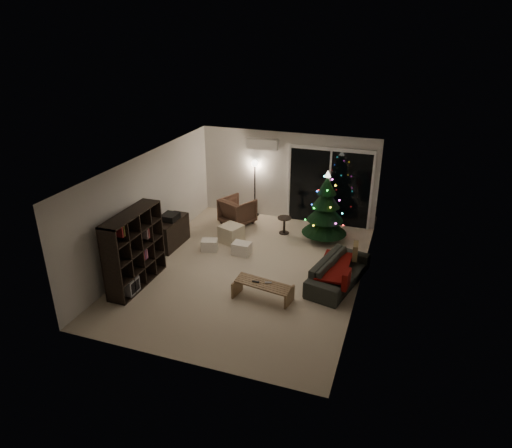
{
  "coord_description": "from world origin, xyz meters",
  "views": [
    {
      "loc": [
        3.18,
        -8.55,
        5.22
      ],
      "look_at": [
        0.1,
        0.3,
        1.05
      ],
      "focal_mm": 32.0,
      "sensor_mm": 36.0,
      "label": 1
    }
  ],
  "objects_px": {
    "coffee_table": "(263,291)",
    "armchair": "(237,211)",
    "christmas_tree": "(326,206)",
    "media_cabinet": "(172,233)",
    "sofa": "(338,272)",
    "bookshelf": "(126,248)"
  },
  "relations": [
    {
      "from": "armchair",
      "to": "sofa",
      "type": "xyz_separation_m",
      "value": [
        3.23,
        -2.29,
        -0.09
      ]
    },
    {
      "from": "bookshelf",
      "to": "sofa",
      "type": "bearing_deg",
      "value": 2.3
    },
    {
      "from": "media_cabinet",
      "to": "bookshelf",
      "type": "bearing_deg",
      "value": -89.24
    },
    {
      "from": "armchair",
      "to": "sofa",
      "type": "height_order",
      "value": "armchair"
    },
    {
      "from": "sofa",
      "to": "coffee_table",
      "type": "relative_size",
      "value": 1.63
    },
    {
      "from": "armchair",
      "to": "christmas_tree",
      "type": "xyz_separation_m",
      "value": [
        2.5,
        -0.24,
        0.56
      ]
    },
    {
      "from": "media_cabinet",
      "to": "armchair",
      "type": "distance_m",
      "value": 2.12
    },
    {
      "from": "media_cabinet",
      "to": "coffee_table",
      "type": "bearing_deg",
      "value": -27.42
    },
    {
      "from": "media_cabinet",
      "to": "coffee_table",
      "type": "xyz_separation_m",
      "value": [
        2.95,
        -1.58,
        -0.17
      ]
    },
    {
      "from": "armchair",
      "to": "media_cabinet",
      "type": "bearing_deg",
      "value": 85.35
    },
    {
      "from": "bookshelf",
      "to": "armchair",
      "type": "xyz_separation_m",
      "value": [
        1.07,
        3.73,
        -0.46
      ]
    },
    {
      "from": "media_cabinet",
      "to": "armchair",
      "type": "xyz_separation_m",
      "value": [
        1.07,
        1.83,
        0.02
      ]
    },
    {
      "from": "christmas_tree",
      "to": "media_cabinet",
      "type": "bearing_deg",
      "value": -156.0
    },
    {
      "from": "sofa",
      "to": "christmas_tree",
      "type": "relative_size",
      "value": 1.03
    },
    {
      "from": "media_cabinet",
      "to": "coffee_table",
      "type": "distance_m",
      "value": 3.36
    },
    {
      "from": "christmas_tree",
      "to": "coffee_table",
      "type": "bearing_deg",
      "value": -101.04
    },
    {
      "from": "sofa",
      "to": "coffee_table",
      "type": "bearing_deg",
      "value": 143.01
    },
    {
      "from": "coffee_table",
      "to": "armchair",
      "type": "bearing_deg",
      "value": 128.37
    },
    {
      "from": "armchair",
      "to": "coffee_table",
      "type": "height_order",
      "value": "armchair"
    },
    {
      "from": "media_cabinet",
      "to": "sofa",
      "type": "height_order",
      "value": "media_cabinet"
    },
    {
      "from": "coffee_table",
      "to": "christmas_tree",
      "type": "bearing_deg",
      "value": 88.46
    },
    {
      "from": "media_cabinet",
      "to": "christmas_tree",
      "type": "bearing_deg",
      "value": 24.76
    }
  ]
}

